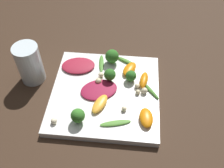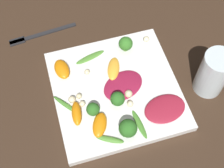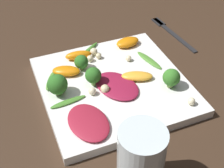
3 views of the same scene
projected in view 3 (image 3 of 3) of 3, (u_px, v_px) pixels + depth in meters
ground_plane at (113, 89)px, 0.66m from camera, size 2.40×2.40×0.00m
plate at (113, 86)px, 0.65m from camera, size 0.29×0.29×0.02m
drinking_glass at (141, 160)px, 0.45m from camera, size 0.07×0.07×0.12m
fork at (169, 30)px, 0.83m from camera, size 0.18×0.03×0.01m
radicchio_leaf_0 at (88, 122)px, 0.55m from camera, size 0.11×0.08×0.01m
radicchio_leaf_1 at (116, 86)px, 0.63m from camera, size 0.12×0.10×0.01m
orange_segment_0 at (128, 42)px, 0.74m from camera, size 0.04×0.06×0.02m
orange_segment_1 at (66, 71)px, 0.66m from camera, size 0.05×0.07×0.02m
orange_segment_2 at (137, 76)px, 0.65m from camera, size 0.05×0.07×0.01m
orange_segment_3 at (78, 55)px, 0.70m from camera, size 0.03×0.06×0.02m
broccoli_floret_0 at (93, 76)px, 0.62m from camera, size 0.03×0.03×0.04m
broccoli_floret_1 at (81, 62)px, 0.67m from camera, size 0.03×0.03×0.03m
broccoli_floret_2 at (57, 85)px, 0.60m from camera, size 0.04×0.04×0.05m
broccoli_floret_3 at (171, 78)px, 0.62m from camera, size 0.04×0.04×0.04m
arugula_sprig_0 at (68, 102)px, 0.60m from camera, size 0.02×0.07×0.00m
arugula_sprig_1 at (149, 60)px, 0.70m from camera, size 0.08×0.03×0.01m
arugula_sprig_2 at (51, 80)px, 0.64m from camera, size 0.06×0.04×0.01m
arugula_sprig_3 at (88, 51)px, 0.72m from camera, size 0.06×0.07×0.01m
macadamia_nut_0 at (191, 101)px, 0.59m from camera, size 0.01×0.01×0.01m
macadamia_nut_1 at (90, 59)px, 0.69m from camera, size 0.01×0.01×0.01m
macadamia_nut_2 at (94, 52)px, 0.71m from camera, size 0.02×0.02×0.02m
macadamia_nut_3 at (105, 89)px, 0.62m from camera, size 0.02×0.02×0.02m
macadamia_nut_4 at (100, 56)px, 0.70m from camera, size 0.01×0.01×0.01m
macadamia_nut_5 at (128, 58)px, 0.69m from camera, size 0.01×0.01×0.01m
macadamia_nut_6 at (92, 91)px, 0.61m from camera, size 0.02×0.02×0.02m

